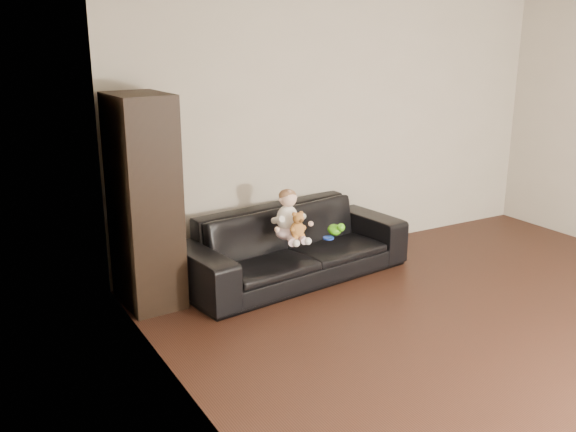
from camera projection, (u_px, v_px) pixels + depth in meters
floor at (554, 354)px, 4.67m from camera, size 5.50×5.50×0.00m
wall_back at (343, 127)px, 6.59m from camera, size 5.00×0.00×5.00m
wall_left at (240, 238)px, 3.11m from camera, size 0.00×5.50×5.50m
sofa at (293, 244)px, 6.02m from camera, size 2.32×1.15×0.65m
cabinet at (144, 203)px, 5.30m from camera, size 0.48×0.64×1.79m
shelf_item at (144, 154)px, 5.19m from camera, size 0.20×0.26×0.28m
baby at (289, 218)px, 5.78m from camera, size 0.36×0.43×0.47m
teddy_bear at (298, 225)px, 5.68m from camera, size 0.16×0.16×0.24m
toy_green at (335, 230)px, 5.95m from camera, size 0.17×0.19×0.10m
toy_rattle at (332, 230)px, 6.00m from camera, size 0.08×0.08×0.07m
toy_blue_disc at (328, 238)px, 5.86m from camera, size 0.13×0.13×0.01m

